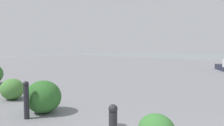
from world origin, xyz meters
TOP-DOWN VIEW (x-y plane):
  - bollard_mid at (4.08, -0.59)m, footprint 0.13×0.13m
  - shrub_round at (4.23, -1.08)m, footprint 0.95×0.85m
  - shrub_wide at (6.18, -1.09)m, footprint 0.77×0.69m

SIDE VIEW (x-z plane):
  - shrub_wide at x=6.18m, z-range 0.00..0.66m
  - shrub_round at x=4.23m, z-range 0.00..0.80m
  - bollard_mid at x=4.08m, z-range 0.02..0.88m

